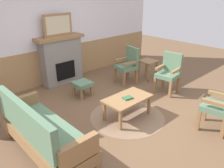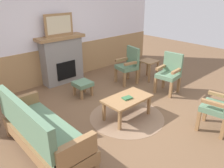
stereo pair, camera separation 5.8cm
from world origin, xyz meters
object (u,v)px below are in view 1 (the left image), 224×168
object	(u,v)px
book_on_table	(128,98)
armchair_by_window_left	(169,71)
footstool	(82,85)
side_table	(148,64)
fireplace	(61,59)
couch	(44,132)
armchair_front_left	(221,104)
armchair_near_fireplace	(128,64)
framed_picture	(58,25)
coffee_table	(127,100)

from	to	relation	value
book_on_table	armchair_by_window_left	world-z (taller)	armchair_by_window_left
footstool	side_table	bearing A→B (deg)	-10.54
fireplace	side_table	distance (m)	2.41
couch	fireplace	bearing A→B (deg)	52.94
armchair_front_left	couch	bearing A→B (deg)	149.02
armchair_near_fireplace	side_table	xyz separation A→B (m)	(0.60, -0.21, -0.10)
fireplace	book_on_table	size ratio (longest dim) A/B	7.05
armchair_near_fireplace	side_table	distance (m)	0.64
framed_picture	footstool	xyz separation A→B (m)	(-0.13, -1.10, -1.28)
couch	book_on_table	size ratio (longest dim) A/B	9.77
book_on_table	side_table	bearing A→B (deg)	28.21
book_on_table	footstool	distance (m)	1.45
framed_picture	armchair_by_window_left	xyz separation A→B (m)	(1.59, -2.36, -1.02)
coffee_table	book_on_table	xyz separation A→B (m)	(-0.03, -0.03, 0.07)
framed_picture	fireplace	bearing A→B (deg)	-90.00
armchair_near_fireplace	side_table	size ratio (longest dim) A/B	1.78
fireplace	footstool	distance (m)	1.16
couch	coffee_table	bearing A→B (deg)	-4.17
footstool	armchair_front_left	world-z (taller)	armchair_front_left
framed_picture	armchair_near_fireplace	xyz separation A→B (m)	(1.30, -1.26, -1.02)
framed_picture	armchair_near_fireplace	bearing A→B (deg)	-44.25
book_on_table	couch	bearing A→B (deg)	174.76
armchair_by_window_left	couch	bearing A→B (deg)	-179.59
side_table	book_on_table	bearing A→B (deg)	-151.79
fireplace	armchair_front_left	xyz separation A→B (m)	(0.81, -3.95, -0.11)
book_on_table	armchair_by_window_left	distance (m)	1.70
armchair_front_left	side_table	world-z (taller)	armchair_front_left
book_on_table	fireplace	bearing A→B (deg)	87.79
coffee_table	side_table	world-z (taller)	side_table
armchair_by_window_left	side_table	distance (m)	0.94
coffee_table	footstool	xyz separation A→B (m)	(-0.06, 1.41, -0.10)
footstool	armchair_by_window_left	xyz separation A→B (m)	(1.72, -1.26, 0.25)
fireplace	armchair_by_window_left	bearing A→B (deg)	-55.96
coffee_table	armchair_near_fireplace	size ratio (longest dim) A/B	0.98
couch	armchair_front_left	bearing A→B (deg)	-30.98
footstool	armchair_front_left	size ratio (longest dim) A/B	0.41
framed_picture	side_table	distance (m)	2.65
framed_picture	couch	xyz separation A→B (m)	(-1.80, -2.39, -1.16)
coffee_table	footstool	distance (m)	1.42
armchair_near_fireplace	armchair_front_left	world-z (taller)	same
couch	armchair_by_window_left	xyz separation A→B (m)	(3.40, 0.02, 0.14)
couch	footstool	xyz separation A→B (m)	(1.67, 1.29, -0.11)
armchair_near_fireplace	armchair_by_window_left	size ratio (longest dim) A/B	1.00
book_on_table	coffee_table	bearing A→B (deg)	41.43
framed_picture	armchair_near_fireplace	size ratio (longest dim) A/B	0.82
framed_picture	footstool	world-z (taller)	framed_picture
framed_picture	armchair_front_left	bearing A→B (deg)	-78.38
couch	armchair_front_left	xyz separation A→B (m)	(2.61, -1.57, 0.14)
armchair_front_left	coffee_table	bearing A→B (deg)	121.31
couch	armchair_by_window_left	size ratio (longest dim) A/B	1.84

